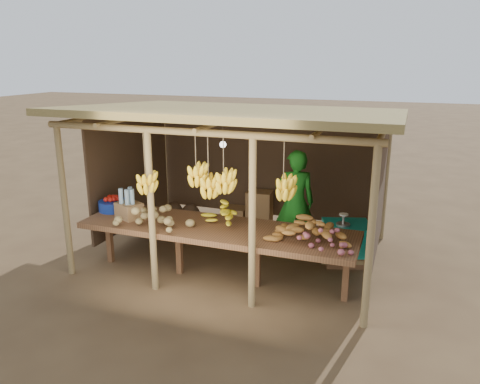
% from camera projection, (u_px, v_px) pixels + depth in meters
% --- Properties ---
extents(ground, '(60.00, 60.00, 0.00)m').
position_uv_depth(ground, '(240.00, 254.00, 7.58)').
color(ground, brown).
rests_on(ground, ground).
extents(stall_structure, '(4.70, 3.50, 2.43)m').
position_uv_depth(stall_structure, '(239.00, 139.00, 6.97)').
color(stall_structure, olive).
rests_on(stall_structure, ground).
extents(counter, '(3.90, 1.05, 0.80)m').
position_uv_depth(counter, '(217.00, 231.00, 6.52)').
color(counter, brown).
rests_on(counter, ground).
extents(potato_heap, '(1.15, 0.77, 0.37)m').
position_uv_depth(potato_heap, '(151.00, 213.00, 6.50)').
color(potato_heap, olive).
rests_on(potato_heap, counter).
extents(sweet_potato_heap, '(1.08, 0.82, 0.36)m').
position_uv_depth(sweet_potato_heap, '(311.00, 227.00, 5.98)').
color(sweet_potato_heap, '#A46B2A').
rests_on(sweet_potato_heap, counter).
extents(onion_heap, '(0.83, 0.56, 0.35)m').
position_uv_depth(onion_heap, '(322.00, 235.00, 5.73)').
color(onion_heap, '#A24F5A').
rests_on(onion_heap, counter).
extents(banana_pile, '(0.63, 0.39, 0.35)m').
position_uv_depth(banana_pile, '(223.00, 212.00, 6.60)').
color(banana_pile, yellow).
rests_on(banana_pile, counter).
extents(tomato_basin, '(0.44, 0.44, 0.23)m').
position_uv_depth(tomato_basin, '(113.00, 204.00, 7.19)').
color(tomato_basin, navy).
rests_on(tomato_basin, counter).
extents(bottle_box, '(0.44, 0.40, 0.45)m').
position_uv_depth(bottle_box, '(129.00, 206.00, 6.84)').
color(bottle_box, olive).
rests_on(bottle_box, counter).
extents(vendor, '(0.73, 0.61, 1.71)m').
position_uv_depth(vendor, '(295.00, 203.00, 7.39)').
color(vendor, '#1A751C').
rests_on(vendor, ground).
extents(tarp_crate, '(0.84, 0.78, 0.83)m').
position_uv_depth(tarp_crate, '(346.00, 242.00, 7.19)').
color(tarp_crate, brown).
rests_on(tarp_crate, ground).
extents(carton_stack, '(0.95, 0.38, 0.71)m').
position_uv_depth(carton_stack, '(251.00, 212.00, 8.65)').
color(carton_stack, olive).
rests_on(carton_stack, ground).
extents(burlap_sacks, '(0.74, 0.39, 0.52)m').
position_uv_depth(burlap_sacks, '(182.00, 214.00, 8.84)').
color(burlap_sacks, '#4A3422').
rests_on(burlap_sacks, ground).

